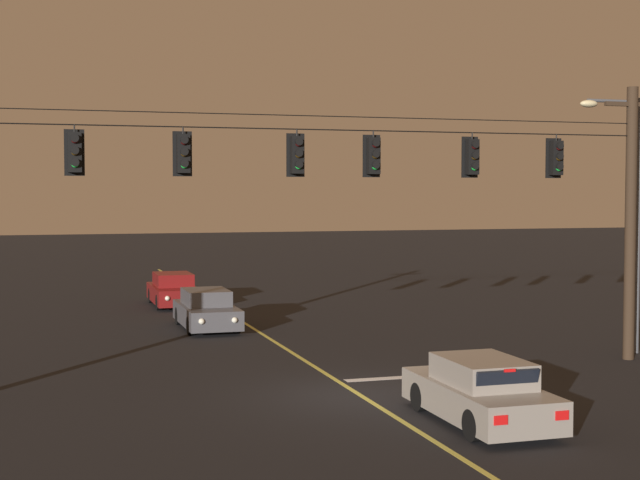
{
  "coord_description": "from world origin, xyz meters",
  "views": [
    {
      "loc": [
        -7.4,
        -21.1,
        4.86
      ],
      "look_at": [
        0.0,
        3.28,
        3.56
      ],
      "focal_mm": 52.9,
      "sensor_mm": 36.0,
      "label": 1
    }
  ],
  "objects_px": {
    "traffic_light_rightmost": "(472,157)",
    "street_lamp_corner": "(629,200)",
    "car_oncoming_lead": "(207,310)",
    "traffic_light_right_inner": "(373,156)",
    "traffic_light_left_inner": "(183,153)",
    "traffic_light_centre": "(297,155)",
    "traffic_light_leftmost": "(75,152)",
    "traffic_light_far_right": "(556,158)",
    "car_oncoming_trailing": "(173,290)",
    "car_waiting_near_lane": "(480,393)"
  },
  "relations": [
    {
      "from": "traffic_light_left_inner",
      "to": "traffic_light_centre",
      "type": "xyz_separation_m",
      "value": [
        2.93,
        0.0,
        0.0
      ]
    },
    {
      "from": "traffic_light_right_inner",
      "to": "car_waiting_near_lane",
      "type": "distance_m",
      "value": 7.63
    },
    {
      "from": "traffic_light_left_inner",
      "to": "car_oncoming_lead",
      "type": "xyz_separation_m",
      "value": [
        2.26,
        9.68,
        -5.17
      ]
    },
    {
      "from": "traffic_light_far_right",
      "to": "traffic_light_leftmost",
      "type": "bearing_deg",
      "value": 180.0
    },
    {
      "from": "traffic_light_leftmost",
      "to": "traffic_light_left_inner",
      "type": "relative_size",
      "value": 1.0
    },
    {
      "from": "traffic_light_left_inner",
      "to": "traffic_light_right_inner",
      "type": "relative_size",
      "value": 1.0
    },
    {
      "from": "traffic_light_left_inner",
      "to": "traffic_light_rightmost",
      "type": "xyz_separation_m",
      "value": [
        7.87,
        0.0,
        0.0
      ]
    },
    {
      "from": "traffic_light_far_right",
      "to": "car_oncoming_trailing",
      "type": "height_order",
      "value": "traffic_light_far_right"
    },
    {
      "from": "traffic_light_rightmost",
      "to": "street_lamp_corner",
      "type": "bearing_deg",
      "value": 8.87
    },
    {
      "from": "traffic_light_left_inner",
      "to": "street_lamp_corner",
      "type": "height_order",
      "value": "street_lamp_corner"
    },
    {
      "from": "traffic_light_leftmost",
      "to": "car_waiting_near_lane",
      "type": "relative_size",
      "value": 0.28
    },
    {
      "from": "car_oncoming_trailing",
      "to": "traffic_light_far_right",
      "type": "bearing_deg",
      "value": -63.54
    },
    {
      "from": "traffic_light_leftmost",
      "to": "street_lamp_corner",
      "type": "distance_m",
      "value": 16.14
    },
    {
      "from": "car_oncoming_trailing",
      "to": "traffic_light_leftmost",
      "type": "bearing_deg",
      "value": -105.61
    },
    {
      "from": "car_waiting_near_lane",
      "to": "car_oncoming_lead",
      "type": "bearing_deg",
      "value": 101.5
    },
    {
      "from": "traffic_light_leftmost",
      "to": "traffic_light_right_inner",
      "type": "xyz_separation_m",
      "value": [
        7.62,
        0.0,
        0.0
      ]
    },
    {
      "from": "traffic_light_centre",
      "to": "traffic_light_right_inner",
      "type": "bearing_deg",
      "value": 0.0
    },
    {
      "from": "car_oncoming_lead",
      "to": "traffic_light_rightmost",
      "type": "bearing_deg",
      "value": -59.9
    },
    {
      "from": "traffic_light_rightmost",
      "to": "car_oncoming_lead",
      "type": "height_order",
      "value": "traffic_light_rightmost"
    },
    {
      "from": "car_waiting_near_lane",
      "to": "car_oncoming_trailing",
      "type": "height_order",
      "value": "same"
    },
    {
      "from": "traffic_light_rightmost",
      "to": "car_oncoming_lead",
      "type": "distance_m",
      "value": 12.32
    },
    {
      "from": "traffic_light_centre",
      "to": "traffic_light_rightmost",
      "type": "xyz_separation_m",
      "value": [
        4.95,
        0.0,
        0.0
      ]
    },
    {
      "from": "street_lamp_corner",
      "to": "traffic_light_left_inner",
      "type": "bearing_deg",
      "value": -176.29
    },
    {
      "from": "traffic_light_leftmost",
      "to": "traffic_light_far_right",
      "type": "height_order",
      "value": "same"
    },
    {
      "from": "car_oncoming_lead",
      "to": "traffic_light_right_inner",
      "type": "bearing_deg",
      "value": -74.13
    },
    {
      "from": "traffic_light_right_inner",
      "to": "car_waiting_near_lane",
      "type": "relative_size",
      "value": 0.28
    },
    {
      "from": "traffic_light_left_inner",
      "to": "traffic_light_centre",
      "type": "bearing_deg",
      "value": 0.0
    },
    {
      "from": "traffic_light_leftmost",
      "to": "car_oncoming_lead",
      "type": "relative_size",
      "value": 0.28
    },
    {
      "from": "traffic_light_centre",
      "to": "car_oncoming_trailing",
      "type": "distance_m",
      "value": 17.61
    },
    {
      "from": "traffic_light_rightmost",
      "to": "street_lamp_corner",
      "type": "xyz_separation_m",
      "value": [
        5.59,
        0.87,
        -1.19
      ]
    },
    {
      "from": "traffic_light_leftmost",
      "to": "traffic_light_right_inner",
      "type": "height_order",
      "value": "same"
    },
    {
      "from": "traffic_light_leftmost",
      "to": "traffic_light_left_inner",
      "type": "distance_m",
      "value": 2.61
    },
    {
      "from": "traffic_light_left_inner",
      "to": "street_lamp_corner",
      "type": "distance_m",
      "value": 13.54
    },
    {
      "from": "traffic_light_right_inner",
      "to": "car_waiting_near_lane",
      "type": "xyz_separation_m",
      "value": [
        0.36,
        -5.6,
        -5.17
      ]
    },
    {
      "from": "traffic_light_leftmost",
      "to": "traffic_light_centre",
      "type": "bearing_deg",
      "value": 0.0
    },
    {
      "from": "traffic_light_left_inner",
      "to": "traffic_light_centre",
      "type": "distance_m",
      "value": 2.93
    },
    {
      "from": "car_oncoming_lead",
      "to": "traffic_light_left_inner",
      "type": "bearing_deg",
      "value": -103.14
    },
    {
      "from": "traffic_light_right_inner",
      "to": "car_oncoming_trailing",
      "type": "xyz_separation_m",
      "value": [
        -2.92,
        16.81,
        -5.17
      ]
    },
    {
      "from": "traffic_light_centre",
      "to": "traffic_light_right_inner",
      "type": "distance_m",
      "value": 2.09
    },
    {
      "from": "traffic_light_centre",
      "to": "car_oncoming_lead",
      "type": "distance_m",
      "value": 10.99
    },
    {
      "from": "traffic_light_far_right",
      "to": "traffic_light_centre",
      "type": "bearing_deg",
      "value": 180.0
    },
    {
      "from": "traffic_light_rightmost",
      "to": "car_oncoming_lead",
      "type": "relative_size",
      "value": 0.28
    },
    {
      "from": "traffic_light_rightmost",
      "to": "traffic_light_far_right",
      "type": "relative_size",
      "value": 1.0
    },
    {
      "from": "car_oncoming_trailing",
      "to": "traffic_light_left_inner",
      "type": "bearing_deg",
      "value": -97.09
    },
    {
      "from": "traffic_light_left_inner",
      "to": "car_oncoming_lead",
      "type": "height_order",
      "value": "traffic_light_left_inner"
    },
    {
      "from": "car_oncoming_lead",
      "to": "car_oncoming_trailing",
      "type": "height_order",
      "value": "same"
    },
    {
      "from": "traffic_light_far_right",
      "to": "traffic_light_right_inner",
      "type": "bearing_deg",
      "value": 180.0
    },
    {
      "from": "traffic_light_rightmost",
      "to": "car_oncoming_trailing",
      "type": "distance_m",
      "value": 18.52
    },
    {
      "from": "traffic_light_right_inner",
      "to": "street_lamp_corner",
      "type": "bearing_deg",
      "value": 5.9
    },
    {
      "from": "car_waiting_near_lane",
      "to": "street_lamp_corner",
      "type": "relative_size",
      "value": 0.57
    }
  ]
}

